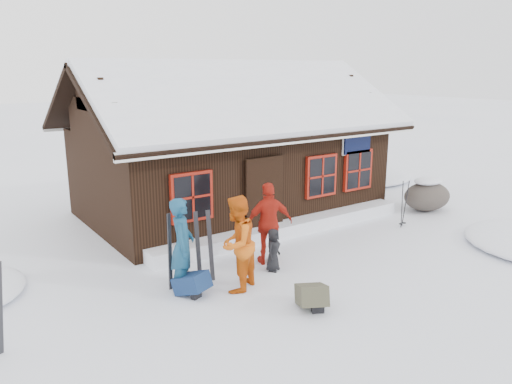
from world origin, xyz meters
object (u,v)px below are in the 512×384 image
skier_crouched (273,250)px  backpack_olive (311,299)px  ski_poles (404,205)px  boulder (427,195)px  skier_teal (182,245)px  skier_orange_right (269,223)px  backpack_blue (192,287)px  skier_orange_left (237,244)px

skier_crouched → backpack_olive: (-0.48, -1.78, -0.28)m
ski_poles → boulder: bearing=18.8°
skier_teal → boulder: (8.56, 0.87, -0.46)m
skier_orange_right → boulder: size_ratio=1.17×
boulder → ski_poles: ski_poles is taller
skier_crouched → ski_poles: ski_poles is taller
skier_crouched → boulder: bearing=-21.9°
ski_poles → skier_orange_right: bearing=-179.7°
skier_crouched → backpack_blue: size_ratio=1.52×
ski_poles → backpack_olive: size_ratio=2.00×
skier_crouched → backpack_blue: skier_crouched is taller
backpack_olive → backpack_blue: bearing=159.1°
skier_teal → skier_orange_left: size_ratio=0.99×
skier_orange_right → skier_crouched: bearing=82.5°
boulder → backpack_olive: size_ratio=2.39×
skier_orange_right → backpack_olive: (-0.66, -2.18, -0.73)m
skier_orange_right → skier_crouched: 0.62m
skier_crouched → boulder: size_ratio=0.59×
boulder → backpack_blue: bearing=-172.4°
skier_crouched → backpack_blue: (-1.96, -0.08, -0.30)m
skier_orange_left → skier_orange_right: skier_orange_left is taller
skier_teal → backpack_olive: bearing=-111.2°
skier_teal → backpack_blue: skier_teal is taller
skier_crouched → boulder: (6.56, 1.06, -0.00)m
backpack_blue → skier_teal: bearing=76.2°
backpack_blue → ski_poles: bearing=-17.5°
skier_teal → skier_orange_right: bearing=-53.3°
ski_poles → backpack_blue: size_ratio=2.15×
skier_orange_left → skier_crouched: skier_orange_left is taller
skier_teal → ski_poles: (6.69, 0.24, -0.31)m
skier_orange_right → skier_teal: bearing=22.7°
backpack_blue → backpack_olive: (1.48, -1.70, 0.01)m
skier_orange_right → ski_poles: bearing=-162.6°
skier_teal → ski_poles: 6.71m
skier_orange_right → ski_poles: size_ratio=1.39×
skier_orange_left → skier_teal: bearing=-63.0°
ski_poles → skier_teal: bearing=-178.0°
skier_orange_left → skier_crouched: size_ratio=2.03×
skier_crouched → ski_poles: bearing=-25.9°
skier_orange_right → ski_poles: skier_orange_right is taller
skier_orange_right → skier_crouched: size_ratio=1.97×
skier_orange_right → boulder: (6.38, 0.66, -0.44)m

